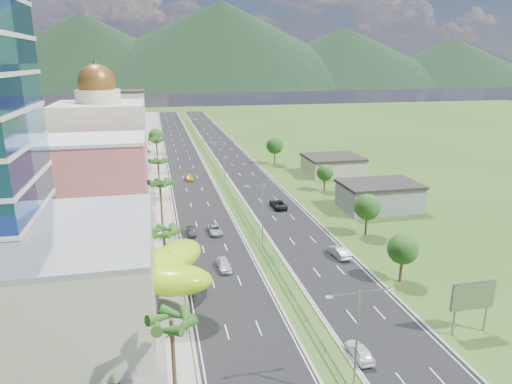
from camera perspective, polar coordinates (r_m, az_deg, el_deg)
ground at (r=65.55m, az=2.86°, el=-10.50°), size 500.00×500.00×0.00m
road_left at (r=149.55m, az=-9.18°, el=4.60°), size 11.00×260.00×0.04m
road_right at (r=151.14m, az=-3.48°, el=4.90°), size 11.00×260.00×0.04m
sidewalk_left at (r=149.31m, az=-12.83°, el=4.40°), size 7.00×260.00×0.12m
median_guardrail at (r=132.53m, az=-5.43°, el=3.53°), size 0.10×216.06×0.76m
streetlight_median_a at (r=41.85m, az=12.53°, el=-17.01°), size 6.04×0.25×11.00m
streetlight_median_b at (r=71.94m, az=0.82°, el=-2.20°), size 6.04×0.25×11.00m
streetlight_median_c at (r=109.94m, az=-4.04°, el=4.22°), size 6.04×0.25×11.00m
streetlight_median_d at (r=153.91m, az=-6.61°, el=7.57°), size 6.04×0.25×11.00m
streetlight_median_e at (r=198.34m, az=-8.05°, el=9.42°), size 6.04×0.25×11.00m
mall_podium at (r=58.03m, az=-27.86°, el=-10.16°), size 30.00×24.00×11.00m
lime_canopy at (r=57.93m, az=-15.66°, el=-9.39°), size 18.00×15.00×7.40m
pink_shophouse at (r=91.86m, az=-19.80°, el=1.39°), size 20.00×15.00×15.00m
domed_building at (r=113.49m, az=-18.68°, el=6.15°), size 20.00×20.00×28.70m
midrise_grey at (r=138.51m, az=-17.17°, el=6.54°), size 16.00×15.00×16.00m
midrise_beige at (r=160.43m, az=-16.59°, el=7.27°), size 16.00×15.00×13.00m
midrise_white at (r=182.88m, az=-16.23°, el=9.10°), size 16.00×15.00×18.00m
billboard at (r=56.41m, az=25.47°, el=-11.81°), size 5.20×0.35×6.20m
shed_near at (r=96.32m, az=15.09°, el=-0.64°), size 15.00×10.00×5.00m
shed_far at (r=123.53m, az=9.55°, el=3.20°), size 14.00×12.00×4.40m
palm_tree_a at (r=40.49m, az=-10.51°, el=-15.98°), size 3.60×3.60×9.10m
palm_tree_b at (r=62.52m, az=-11.44°, el=-5.11°), size 3.60×3.60×8.10m
palm_tree_c at (r=81.13m, az=-11.89°, el=0.87°), size 3.60×3.60×9.60m
palm_tree_d at (r=103.73m, az=-12.13°, el=3.62°), size 3.60×3.60×8.60m
palm_tree_e at (r=128.15m, az=-12.34°, el=6.30°), size 3.60×3.60×9.40m
leafy_tree_lfar at (r=153.26m, az=-12.40°, el=6.83°), size 4.90×4.90×8.05m
leafy_tree_ra at (r=65.32m, az=17.89°, el=-6.81°), size 4.20×4.20×6.90m
leafy_tree_rb at (r=80.53m, az=13.75°, el=-1.83°), size 4.55×4.55×7.47m
leafy_tree_rc at (r=106.57m, az=8.61°, el=2.38°), size 3.85×3.85×6.33m
leafy_tree_rd at (r=133.02m, az=2.37°, el=5.81°), size 4.90×4.90×8.05m
mountain_ridge at (r=512.91m, az=-4.20°, el=12.80°), size 860.00×140.00×90.00m
car_white_near_left at (r=67.32m, az=-4.04°, el=-9.02°), size 1.92×4.52×1.52m
car_dark_left at (r=80.60m, az=-8.12°, el=-4.88°), size 1.47×3.98×1.30m
car_silver_mid_left at (r=80.80m, az=-5.17°, el=-4.71°), size 2.39×4.87×1.33m
car_yellow_far_left at (r=116.90m, az=-8.34°, el=1.76°), size 2.19×4.64×1.31m
car_white_near_right at (r=50.48m, az=12.81°, el=-18.84°), size 1.87×4.30×1.45m
car_silver_right at (r=72.36m, az=10.30°, el=-7.35°), size 2.25×5.11×1.63m
car_dark_far_right at (r=94.28m, az=2.79°, el=-1.50°), size 2.73×5.78×1.60m
motorcycle at (r=59.95m, az=-7.80°, el=-12.57°), size 0.73×2.15×1.36m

